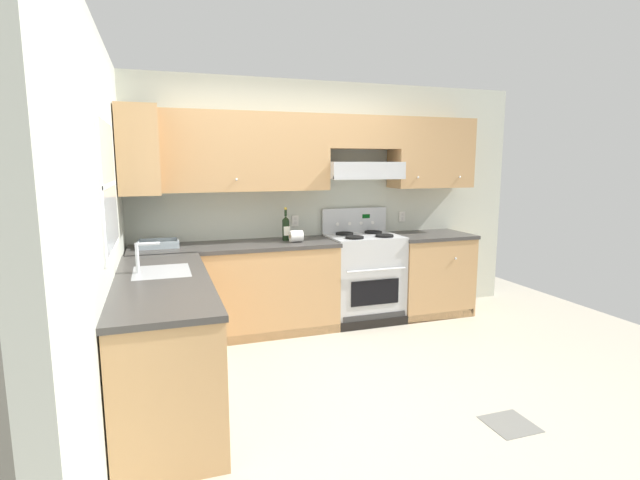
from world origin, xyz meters
TOP-DOWN VIEW (x-y plane):
  - ground_plane at (0.00, 0.00)m, footprint 7.04×7.04m
  - floor_accent_tile at (0.87, -1.03)m, footprint 0.30×0.30m
  - wall_back at (0.40, 1.53)m, footprint 4.68×0.57m
  - wall_left at (-1.59, 0.23)m, footprint 0.47×4.00m
  - counter_back_run at (0.11, 1.24)m, footprint 3.60×0.65m
  - counter_left_run at (-1.24, -0.00)m, footprint 0.63×1.91m
  - stove at (0.82, 1.25)m, footprint 0.76×0.62m
  - wine_bottle at (-0.02, 1.32)m, footprint 0.07×0.08m
  - bowl at (-1.26, 1.32)m, footprint 0.37×0.27m
  - paper_towel_roll at (0.05, 1.19)m, footprint 0.13×0.12m

SIDE VIEW (x-z plane):
  - ground_plane at x=0.00m, z-range 0.00..0.00m
  - floor_accent_tile at x=0.87m, z-range 0.00..0.01m
  - counter_back_run at x=0.11m, z-range 0.00..0.91m
  - counter_left_run at x=-1.24m, z-range -0.11..1.03m
  - stove at x=0.82m, z-range -0.12..1.08m
  - bowl at x=-1.26m, z-range 0.90..0.97m
  - paper_towel_roll at x=0.05m, z-range 0.91..1.03m
  - wine_bottle at x=-0.02m, z-range 0.87..1.21m
  - wall_left at x=-1.59m, z-range 0.07..2.62m
  - wall_back at x=0.40m, z-range 0.20..2.75m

